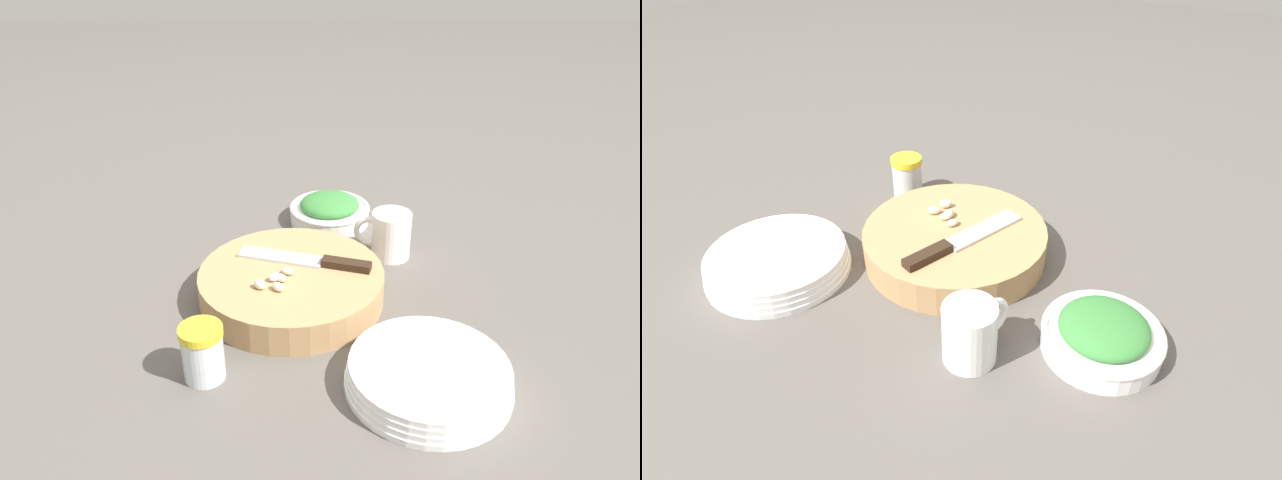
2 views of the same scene
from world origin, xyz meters
The scene contains 8 objects.
ground_plane centered at (0.00, 0.00, 0.00)m, with size 5.00×5.00×0.00m, color #56514C.
cutting_board centered at (0.07, -0.07, 0.03)m, with size 0.30×0.30×0.05m.
chef_knife centered at (0.04, -0.04, 0.06)m, with size 0.09×0.22×0.01m.
garlic_cloves centered at (0.10, -0.10, 0.06)m, with size 0.07×0.07×0.02m.
herb_bowl centered at (-0.21, 0.00, 0.03)m, with size 0.16×0.16×0.06m.
spice_jar centered at (0.26, -0.19, 0.04)m, with size 0.06×0.06×0.08m.
coffee_mug centered at (-0.07, 0.10, 0.04)m, with size 0.07×0.10×0.09m.
plate_stack centered at (0.29, 0.12, 0.02)m, with size 0.23×0.23×0.04m.
Camera 2 is at (-0.30, 0.49, 0.51)m, focal length 28.00 mm.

